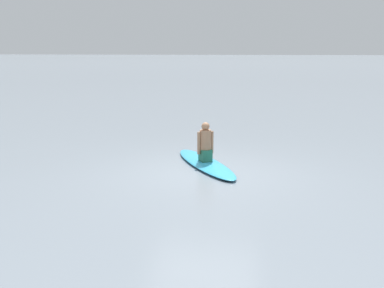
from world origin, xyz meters
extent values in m
plane|color=gray|center=(0.00, 0.00, 0.00)|extent=(400.00, 400.00, 0.00)
ellipsoid|color=#339EC6|center=(-0.65, -0.06, 0.05)|extent=(3.20, 2.13, 0.11)
cube|color=#26664C|center=(-0.65, -0.06, 0.25)|extent=(0.39, 0.37, 0.29)
cylinder|color=#9E7051|center=(-0.65, -0.06, 0.62)|extent=(0.37, 0.37, 0.48)
sphere|color=#9E7051|center=(-0.65, -0.06, 0.95)|extent=(0.19, 0.19, 0.19)
cylinder|color=#9E7051|center=(-0.57, -0.21, 0.56)|extent=(0.10, 0.10, 0.53)
cylinder|color=#9E7051|center=(-0.73, 0.09, 0.56)|extent=(0.10, 0.10, 0.53)
camera|label=1|loc=(10.23, 1.22, 2.75)|focal=44.09mm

